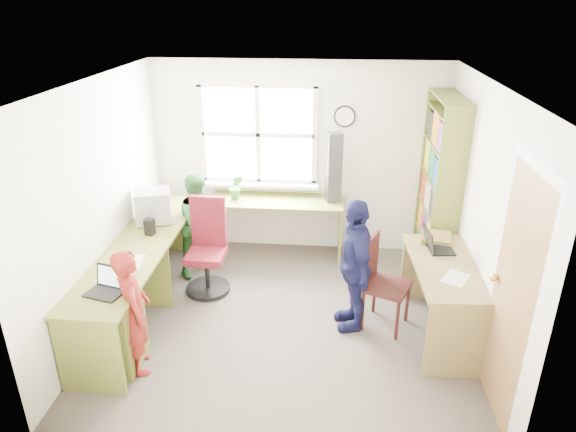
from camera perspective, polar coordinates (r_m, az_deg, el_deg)
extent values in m
cube|color=#423A34|center=(5.43, -0.24, -11.37)|extent=(3.60, 3.40, 0.02)
cube|color=white|center=(4.51, -0.30, 14.74)|extent=(3.60, 3.40, 0.02)
cube|color=silver|center=(6.45, 1.18, 6.40)|extent=(3.60, 0.02, 2.40)
cube|color=silver|center=(3.35, -3.09, -11.05)|extent=(3.60, 0.02, 2.40)
cube|color=silver|center=(5.32, -20.08, 1.11)|extent=(0.02, 3.40, 2.40)
cube|color=silver|center=(5.02, 20.77, -0.31)|extent=(0.02, 3.40, 2.40)
cube|color=white|center=(6.39, -3.34, 9.01)|extent=(1.40, 0.01, 1.20)
cube|color=white|center=(6.39, -3.35, 9.00)|extent=(1.48, 0.04, 1.28)
cube|color=olive|center=(4.21, 23.52, -8.57)|extent=(0.02, 0.82, 2.00)
sphere|color=gold|center=(4.47, 21.88, -6.36)|extent=(0.07, 0.07, 0.07)
cylinder|color=black|center=(6.26, 6.32, 10.96)|extent=(0.26, 0.03, 0.26)
cylinder|color=white|center=(6.25, 6.32, 10.92)|extent=(0.22, 0.01, 0.22)
cube|color=olive|center=(5.47, -16.03, -3.09)|extent=(0.60, 2.70, 0.03)
cube|color=olive|center=(6.35, -1.29, 1.67)|extent=(1.65, 0.56, 0.03)
cube|color=olive|center=(5.64, -15.61, -6.50)|extent=(0.56, 0.03, 0.72)
cube|color=olive|center=(4.64, -21.22, -14.51)|extent=(0.56, 0.03, 0.72)
cube|color=olive|center=(6.75, -11.88, -0.96)|extent=(0.56, 0.03, 0.72)
cube|color=olive|center=(6.47, 5.80, -1.66)|extent=(0.03, 0.52, 0.72)
cube|color=olive|center=(4.91, -19.39, -11.95)|extent=(0.54, 0.45, 0.72)
cube|color=olive|center=(5.05, 17.22, -5.36)|extent=(0.67, 1.35, 0.03)
cube|color=olive|center=(4.73, 18.48, -13.18)|extent=(0.57, 0.06, 0.73)
cube|color=olive|center=(5.77, 15.31, -5.63)|extent=(0.57, 0.06, 0.73)
cube|color=olive|center=(5.65, 17.34, 1.13)|extent=(0.30, 0.02, 2.10)
cube|color=olive|center=(6.57, 15.71, 4.45)|extent=(0.30, 0.02, 2.10)
cube|color=olive|center=(5.84, 17.65, 12.50)|extent=(0.30, 1.00, 0.02)
cube|color=olive|center=(6.50, 15.47, -5.27)|extent=(0.30, 1.00, 0.02)
cube|color=olive|center=(6.34, 15.82, -2.42)|extent=(0.30, 1.00, 0.02)
cube|color=olive|center=(6.19, 16.20, 0.75)|extent=(0.30, 1.00, 0.02)
cube|color=olive|center=(6.06, 16.60, 4.06)|extent=(0.30, 1.00, 0.02)
cube|color=olive|center=(5.95, 17.02, 7.51)|extent=(0.30, 1.00, 0.02)
cube|color=olive|center=(5.86, 17.47, 11.07)|extent=(0.30, 1.00, 0.02)
cube|color=#B62B1A|center=(6.17, 16.06, -5.41)|extent=(0.25, 0.28, 0.27)
cube|color=#1A439C|center=(6.45, 15.59, -3.98)|extent=(0.25, 0.30, 0.29)
cube|color=#1F823C|center=(6.71, 15.19, -2.74)|extent=(0.25, 0.26, 0.30)
cube|color=yellow|center=(6.01, 16.45, -2.26)|extent=(0.25, 0.28, 0.30)
cube|color=#7B3482|center=(6.29, 15.96, -0.93)|extent=(0.25, 0.30, 0.32)
cube|color=orange|center=(6.57, 15.51, 0.01)|extent=(0.25, 0.26, 0.29)
cube|color=#272727|center=(5.86, 16.88, 1.17)|extent=(0.25, 0.28, 0.32)
cube|color=silver|center=(6.15, 16.33, 2.15)|extent=(0.25, 0.30, 0.29)
cube|color=#B62B1A|center=(6.43, 15.88, 3.19)|extent=(0.25, 0.26, 0.30)
cube|color=#1A439C|center=(5.73, 17.30, 4.52)|extent=(0.25, 0.28, 0.29)
cube|color=#1F823C|center=(6.03, 16.75, 5.59)|extent=(0.25, 0.30, 0.30)
cube|color=yellow|center=(6.31, 16.27, 6.50)|extent=(0.25, 0.26, 0.32)
cube|color=#7B3482|center=(5.63, 17.78, 8.26)|extent=(0.25, 0.28, 0.30)
cube|color=orange|center=(5.93, 17.19, 9.16)|extent=(0.25, 0.30, 0.32)
cube|color=#272727|center=(6.22, 16.65, 9.69)|extent=(0.25, 0.26, 0.29)
cylinder|color=black|center=(5.94, -8.85, -7.95)|extent=(0.51, 0.51, 0.04)
cylinder|color=black|center=(5.83, -8.97, -6.24)|extent=(0.05, 0.05, 0.37)
cube|color=#5C111A|center=(5.73, -9.10, -4.39)|extent=(0.42, 0.42, 0.08)
cube|color=#5C111A|center=(5.76, -8.82, -0.52)|extent=(0.39, 0.08, 0.59)
cylinder|color=#361312|center=(5.21, 8.29, -10.33)|extent=(0.05, 0.05, 0.44)
cylinder|color=#361312|center=(5.13, 12.03, -11.24)|extent=(0.05, 0.05, 0.44)
cylinder|color=#361312|center=(5.49, 9.57, -8.49)|extent=(0.05, 0.05, 0.44)
cylinder|color=#361312|center=(5.41, 13.11, -9.31)|extent=(0.05, 0.05, 0.44)
cube|color=#361312|center=(5.18, 10.94, -7.71)|extent=(0.53, 0.53, 0.04)
cube|color=#361312|center=(5.11, 9.18, -4.82)|extent=(0.18, 0.37, 0.49)
cube|color=#9C9CA0|center=(5.93, -14.60, -0.50)|extent=(0.33, 0.29, 0.02)
cube|color=#9C9CA0|center=(5.86, -14.78, 1.12)|extent=(0.46, 0.43, 0.35)
cube|color=#3F72F2|center=(5.85, -12.95, 1.28)|extent=(0.09, 0.28, 0.26)
cube|color=black|center=(4.67, -19.68, -8.06)|extent=(0.35, 0.29, 0.02)
cube|color=black|center=(4.70, -18.98, -6.35)|extent=(0.31, 0.13, 0.20)
cube|color=white|center=(4.69, -19.04, -6.39)|extent=(0.27, 0.10, 0.16)
cube|color=black|center=(5.32, 16.49, -3.43)|extent=(0.27, 0.35, 0.02)
cube|color=black|center=(5.24, 15.35, -2.43)|extent=(0.09, 0.33, 0.21)
cube|color=#3F72F2|center=(5.24, 15.44, -2.43)|extent=(0.07, 0.29, 0.17)
cube|color=black|center=(5.59, -15.12, -1.17)|extent=(0.11, 0.11, 0.18)
cube|color=black|center=(6.06, -13.83, 0.95)|extent=(0.12, 0.12, 0.18)
cube|color=black|center=(6.20, 5.13, 5.37)|extent=(0.20, 0.19, 0.85)
cube|color=red|center=(5.48, 16.13, -2.34)|extent=(0.34, 0.34, 0.06)
cube|color=#BCB7B2|center=(5.12, -16.96, -4.90)|extent=(0.24, 0.32, 0.00)
cube|color=#BCB7B2|center=(4.84, 18.12, -6.58)|extent=(0.30, 0.33, 0.00)
imported|color=#357F33|center=(6.34, -5.79, 3.20)|extent=(0.19, 0.16, 0.31)
imported|color=maroon|center=(4.67, -16.74, -10.13)|extent=(0.44, 0.51, 1.18)
imported|color=#2A6729|center=(6.08, -9.70, -0.92)|extent=(0.71, 0.75, 1.23)
imported|color=#12143A|center=(5.03, 7.39, -5.42)|extent=(0.47, 0.85, 1.36)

